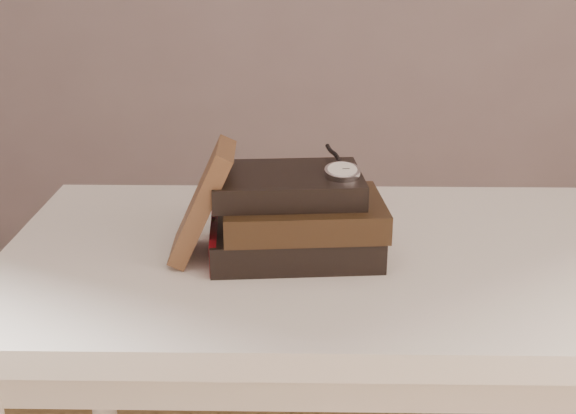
{
  "coord_description": "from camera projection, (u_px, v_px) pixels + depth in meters",
  "views": [
    {
      "loc": [
        -0.04,
        -0.69,
        1.21
      ],
      "look_at": [
        -0.06,
        0.34,
        0.82
      ],
      "focal_mm": 46.12,
      "sensor_mm": 36.0,
      "label": 1
    }
  ],
  "objects": [
    {
      "name": "table",
      "position": [
        326.0,
        303.0,
        1.17
      ],
      "size": [
        1.0,
        0.6,
        0.75
      ],
      "color": "white",
      "rests_on": "ground"
    },
    {
      "name": "pocket_watch",
      "position": [
        341.0,
        170.0,
        1.08
      ],
      "size": [
        0.06,
        0.16,
        0.02
      ],
      "color": "silver",
      "rests_on": "book_stack"
    },
    {
      "name": "eyeglasses",
      "position": [
        235.0,
        192.0,
        1.17
      ],
      "size": [
        0.11,
        0.13,
        0.05
      ],
      "color": "silver",
      "rests_on": "book_stack"
    },
    {
      "name": "journal",
      "position": [
        202.0,
        202.0,
        1.09
      ],
      "size": [
        0.1,
        0.12,
        0.17
      ],
      "primitive_type": "cube",
      "rotation": [
        0.0,
        0.44,
        0.04
      ],
      "color": "#462B1A",
      "rests_on": "table"
    },
    {
      "name": "book_stack",
      "position": [
        296.0,
        217.0,
        1.11
      ],
      "size": [
        0.27,
        0.19,
        0.13
      ],
      "color": "black",
      "rests_on": "table"
    }
  ]
}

